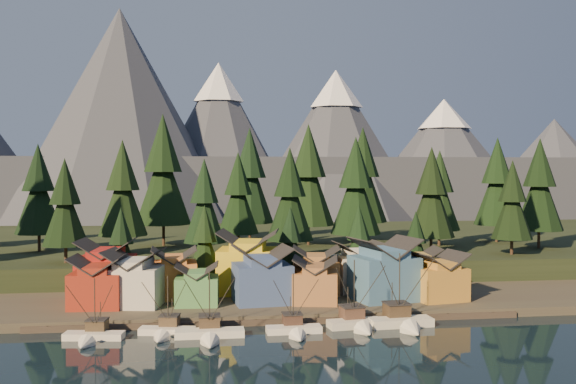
{
  "coord_description": "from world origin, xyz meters",
  "views": [
    {
      "loc": [
        -12.51,
        -86.49,
        24.95
      ],
      "look_at": [
        3.17,
        30.0,
        20.85
      ],
      "focal_mm": 40.0,
      "sensor_mm": 36.0,
      "label": 1
    }
  ],
  "objects": [
    {
      "name": "ground",
      "position": [
        0.0,
        0.0,
        0.0
      ],
      "size": [
        500.0,
        500.0,
        0.0
      ],
      "primitive_type": "plane",
      "color": "black",
      "rests_on": "ground"
    },
    {
      "name": "shore_strip",
      "position": [
        0.0,
        40.0,
        0.75
      ],
      "size": [
        400.0,
        50.0,
        1.5
      ],
      "primitive_type": "cube",
      "color": "#3C352C",
      "rests_on": "ground"
    },
    {
      "name": "hillside",
      "position": [
        0.0,
        90.0,
        3.0
      ],
      "size": [
        420.0,
        100.0,
        6.0
      ],
      "primitive_type": "cube",
      "color": "black",
      "rests_on": "ground"
    },
    {
      "name": "dock",
      "position": [
        0.0,
        16.5,
        0.5
      ],
      "size": [
        80.0,
        4.0,
        1.0
      ],
      "primitive_type": "cube",
      "color": "#473D33",
      "rests_on": "ground"
    },
    {
      "name": "mountain_ridge",
      "position": [
        -4.2,
        213.59,
        26.06
      ],
      "size": [
        560.0,
        190.0,
        90.0
      ],
      "color": "#464A5A",
      "rests_on": "ground"
    },
    {
      "name": "boat_0",
      "position": [
        -28.5,
        8.99,
        1.85
      ],
      "size": [
        9.15,
        9.75,
        9.92
      ],
      "rotation": [
        0.0,
        0.0,
        -0.14
      ],
      "color": "silver",
      "rests_on": "ground"
    },
    {
      "name": "boat_1",
      "position": [
        -18.0,
        10.54,
        1.85
      ],
      "size": [
        8.93,
        9.45,
        9.82
      ],
      "rotation": [
        0.0,
        0.0,
        -0.18
      ],
      "color": "silver",
      "rests_on": "ground"
    },
    {
      "name": "boat_2",
      "position": [
        -11.46,
        7.83,
        1.94
      ],
      "size": [
        10.52,
        11.46,
        10.88
      ],
      "rotation": [
        0.0,
        0.0,
        -0.0
      ],
      "color": "silver",
      "rests_on": "ground"
    },
    {
      "name": "boat_3",
      "position": [
        1.37,
        8.75,
        1.93
      ],
      "size": [
        8.69,
        9.44,
        10.11
      ],
      "rotation": [
        0.0,
        0.0,
        0.02
      ],
      "color": "silver",
      "rests_on": "ground"
    },
    {
      "name": "boat_4",
      "position": [
        11.59,
        10.75,
        2.41
      ],
      "size": [
        9.26,
        9.9,
        11.88
      ],
      "rotation": [
        0.0,
        0.0,
        0.13
      ],
      "color": "beige",
      "rests_on": "ground"
    },
    {
      "name": "boat_5",
      "position": [
        18.9,
        10.34,
        2.55
      ],
      "size": [
        10.5,
        11.33,
        12.92
      ],
      "rotation": [
        0.0,
        0.0,
        0.07
      ],
      "color": "beige",
      "rests_on": "ground"
    },
    {
      "name": "house_front_0",
      "position": [
        -30.26,
        25.45,
        6.07
      ],
      "size": [
        9.26,
        8.82,
        8.69
      ],
      "rotation": [
        0.0,
        0.0,
        -0.07
      ],
      "color": "maroon",
      "rests_on": "shore_strip"
    },
    {
      "name": "house_front_1",
      "position": [
        -24.2,
        25.83,
        6.56
      ],
      "size": [
        10.78,
        10.48,
        9.64
      ],
      "rotation": [
        0.0,
        0.0,
        -0.18
      ],
      "color": "beige",
      "rests_on": "shore_strip"
    },
    {
      "name": "house_front_2",
      "position": [
        -13.44,
        25.27,
        5.25
      ],
      "size": [
        7.64,
        7.69,
        7.13
      ],
      "rotation": [
        0.0,
        0.0,
        -0.05
      ],
      "color": "#498749",
      "rests_on": "shore_strip"
    },
    {
      "name": "house_front_3",
      "position": [
        -2.05,
        25.52,
        6.66
      ],
      "size": [
        10.59,
        10.19,
        9.83
      ],
      "rotation": [
        0.0,
        0.0,
        0.11
      ],
      "color": "#384F85",
      "rests_on": "shore_strip"
    },
    {
      "name": "house_front_4",
      "position": [
        7.26,
        24.29,
        5.69
      ],
      "size": [
        9.31,
        9.79,
        7.98
      ],
      "rotation": [
        0.0,
        0.0,
        -0.2
      ],
      "color": "#935E34",
      "rests_on": "shore_strip"
    },
    {
      "name": "house_front_5",
      "position": [
        19.98,
        24.96,
        7.35
      ],
      "size": [
        12.44,
        11.71,
        11.13
      ],
      "rotation": [
        0.0,
        0.0,
        0.22
      ],
      "color": "#3C668E",
      "rests_on": "shore_strip"
    },
    {
      "name": "house_front_6",
      "position": [
        29.68,
        23.64,
        6.02
      ],
      "size": [
        9.83,
        9.45,
        8.59
      ],
      "rotation": [
        0.0,
        0.0,
        0.17
      ],
      "color": "#BA822F",
      "rests_on": "shore_strip"
    },
    {
      "name": "house_back_0",
      "position": [
        -29.9,
        33.51,
        7.09
      ],
      "size": [
        10.43,
        10.07,
        10.64
      ],
      "rotation": [
        0.0,
        0.0,
        -0.07
      ],
      "color": "maroon",
      "rests_on": "shore_strip"
    },
    {
      "name": "house_back_1",
      "position": [
        -17.62,
        31.79,
        6.28
      ],
      "size": [
        8.46,
        8.56,
        9.11
      ],
      "rotation": [
        0.0,
        0.0,
        0.04
      ],
      "color": "#C67033",
      "rests_on": "shore_strip"
    },
    {
      "name": "house_back_2",
      "position": [
        -3.83,
        34.92,
        7.71
      ],
      "size": [
        12.74,
        12.0,
        11.82
      ],
      "rotation": [
        0.0,
        0.0,
        -0.18
      ],
      "color": "gold",
      "rests_on": "shore_strip"
    },
    {
      "name": "house_back_3",
      "position": [
        8.9,
        32.62,
        6.16
      ],
      "size": [
        9.75,
        8.94,
        8.86
      ],
      "rotation": [
        0.0,
        0.0,
        -0.15
      ],
      "color": "#9A6736",
      "rests_on": "shore_strip"
    },
    {
      "name": "house_back_4",
      "position": [
        17.48,
        33.97,
        6.44
      ],
      "size": [
        9.28,
        8.96,
        9.41
      ],
      "rotation": [
        0.0,
        0.0,
        0.08
      ],
      "color": "white",
      "rests_on": "shore_strip"
    },
    {
      "name": "house_back_5",
      "position": [
        29.69,
        33.55,
        5.84
      ],
      "size": [
        7.96,
        8.04,
        8.28
      ],
      "rotation": [
        0.0,
        0.0,
        -0.08
      ],
      "color": "#AC8A3D",
      "rests_on": "shore_strip"
    },
    {
      "name": "tree_hill_1",
      "position": [
        -50.0,
        68.0,
        19.67
      ],
      "size": [
        10.74,
        10.74,
        25.01
      ],
      "color": "#332319",
      "rests_on": "hillside"
    },
    {
      "name": "tree_hill_2",
      "position": [
        -40.0,
        48.0,
        17.65
      ],
      "size": [
        9.15,
        9.15,
        21.32
      ],
      "color": "#332319",
      "rests_on": "hillside"
    },
    {
      "name": "tree_hill_3",
      "position": [
        -30.0,
        60.0,
        20.02
      ],
      "size": [
        11.01,
        11.01,
        25.66
      ],
      "color": "#332319",
      "rests_on": "hillside"
    },
    {
      "name": "tree_hill_4",
      "position": [
        -22.0,
        75.0,
        23.93
      ],
      "size": [
        14.08,
        14.08,
        32.79
      ],
      "color": "#332319",
      "rests_on": "hillside"
    },
    {
      "name": "tree_hill_5",
      "position": [
        -12.0,
        50.0,
        17.67
      ],
      "size": [
        9.17,
        9.17,
        21.36
      ],
      "color": "#332319",
      "rests_on": "hillside"
    },
    {
      "name": "tree_hill_6",
      "position": [
        -4.0,
        65.0,
        18.7
      ],
      "size": [
        9.97,
        9.97,
        23.23
      ],
      "color": "#332319",
      "rests_on": "hillside"
    },
    {
      "name": "tree_hill_7",
      "position": [
        6.0,
        48.0,
        18.95
      ],
      "size": [
        10.17,
        10.17,
        23.69
      ],
      "color": "#332319",
      "rests_on": "hillside"
    },
    {
      "name": "tree_hill_8",
      "position": [
        14.0,
        72.0,
        22.65
      ],
      "size": [
        13.07,
        13.07,
        30.45
      ],
      "color": "#332319",
      "rests_on": "hillside"
    },
    {
      "name": "tree_hill_9",
      "position": [
        22.0,
        55.0,
        20.47
      ],
      "size": [
        11.36,
        11.36,
        26.46
      ],
      "color": "#332319",
      "rests_on": "hillside"
    },
    {
      "name": "tree_hill_10",
      "position": [
        30.0,
        80.0,
        22.57
      ],
      "size": [
        13.01,
        13.01,
        30.31
      ],
      "color": "#332319",
      "rests_on": "hillside"
    },
    {
      "name": "tree_hill_11",
      "position": [
        38.0,
        50.0,
        19.16
      ],
      "size": [
        10.33,
        10.33,
        24.07
      ],
      "color": "#332319",
      "rests_on": "hillside"
    },
    {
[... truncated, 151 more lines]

